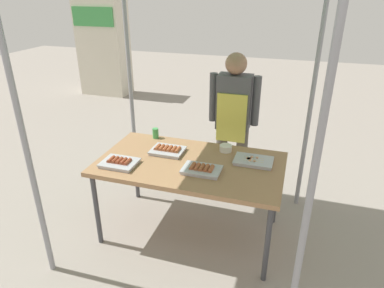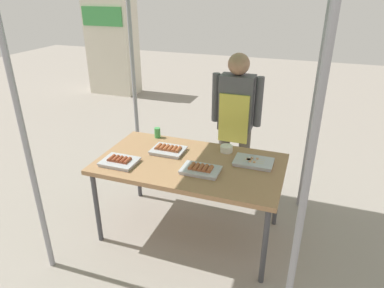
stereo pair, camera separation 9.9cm
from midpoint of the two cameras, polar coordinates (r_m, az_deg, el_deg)
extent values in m
plane|color=gray|center=(3.40, 0.57, -14.28)|extent=(18.00, 18.00, 0.00)
cube|color=#9E724C|center=(2.99, 0.62, -3.35)|extent=(1.60, 0.90, 0.04)
cylinder|color=#3F3F44|center=(3.19, -14.69, -10.20)|extent=(0.04, 0.04, 0.71)
cylinder|color=#3F3F44|center=(2.76, 13.04, -16.27)|extent=(0.04, 0.04, 0.71)
cylinder|color=#3F3F44|center=(3.75, -8.20, -3.92)|extent=(0.04, 0.04, 0.71)
cylinder|color=#3F3F44|center=(3.39, 14.84, -7.88)|extent=(0.04, 0.04, 0.71)
cylinder|color=gray|center=(2.65, -25.28, 1.44)|extent=(0.04, 0.04, 2.39)
cylinder|color=gray|center=(1.94, 19.92, -5.96)|extent=(0.04, 0.04, 2.39)
cylinder|color=gray|center=(3.87, -8.95, 10.38)|extent=(0.04, 0.04, 2.39)
cylinder|color=gray|center=(3.43, 20.60, 7.21)|extent=(0.04, 0.04, 2.39)
cube|color=#ADADB2|center=(2.82, 2.45, -4.50)|extent=(0.31, 0.20, 0.02)
cube|color=#ADADB2|center=(2.81, 2.46, -4.21)|extent=(0.32, 0.21, 0.01)
cylinder|color=#9E512D|center=(2.83, 0.95, -3.75)|extent=(0.04, 0.10, 0.04)
cylinder|color=#9E512D|center=(2.82, 1.70, -3.88)|extent=(0.04, 0.10, 0.04)
cylinder|color=#9E512D|center=(2.81, 2.46, -4.00)|extent=(0.04, 0.10, 0.04)
cylinder|color=#9E512D|center=(2.80, 3.23, -4.13)|extent=(0.04, 0.10, 0.04)
cylinder|color=#9E512D|center=(2.79, 4.01, -4.26)|extent=(0.04, 0.10, 0.04)
cube|color=#ADADB2|center=(3.00, 11.12, -3.08)|extent=(0.32, 0.21, 0.02)
cube|color=#ADADB2|center=(2.99, 11.15, -2.81)|extent=(0.33, 0.22, 0.01)
cylinder|color=tan|center=(2.96, 11.04, -3.04)|extent=(0.18, 0.01, 0.01)
cube|color=tan|center=(2.96, 11.26, -3.08)|extent=(0.02, 0.02, 0.02)
cube|color=tan|center=(2.96, 10.52, -2.96)|extent=(0.02, 0.02, 0.02)
cylinder|color=tan|center=(2.99, 11.16, -2.74)|extent=(0.18, 0.01, 0.01)
cube|color=tan|center=(3.00, 10.48, -2.64)|extent=(0.02, 0.02, 0.02)
cube|color=tan|center=(3.00, 10.65, -2.66)|extent=(0.02, 0.02, 0.02)
cube|color=tan|center=(3.00, 10.16, -2.59)|extent=(0.02, 0.02, 0.02)
cube|color=tan|center=(3.00, 10.29, -2.61)|extent=(0.02, 0.02, 0.02)
cylinder|color=tan|center=(3.02, 11.27, -2.44)|extent=(0.18, 0.01, 0.01)
cube|color=tan|center=(3.02, 11.74, -2.51)|extent=(0.02, 0.02, 0.02)
cube|color=tan|center=(3.03, 10.88, -2.38)|extent=(0.02, 0.02, 0.02)
cube|color=#ADADB2|center=(3.15, -3.08, -1.20)|extent=(0.29, 0.22, 0.02)
cube|color=#ADADB2|center=(3.15, -3.09, -0.94)|extent=(0.30, 0.24, 0.01)
cylinder|color=#9E512D|center=(3.18, -4.74, -0.48)|extent=(0.04, 0.10, 0.04)
cylinder|color=#9E512D|center=(3.16, -4.09, -0.58)|extent=(0.04, 0.10, 0.04)
cylinder|color=#9E512D|center=(3.15, -3.43, -0.69)|extent=(0.04, 0.10, 0.04)
cylinder|color=#9E512D|center=(3.13, -2.76, -0.79)|extent=(0.04, 0.10, 0.04)
cylinder|color=#9E512D|center=(3.12, -2.09, -0.90)|extent=(0.04, 0.10, 0.04)
cylinder|color=#9E512D|center=(3.11, -1.41, -1.00)|extent=(0.04, 0.10, 0.04)
cube|color=#ADADB2|center=(3.00, -11.03, -3.05)|extent=(0.29, 0.23, 0.02)
cube|color=#ADADB2|center=(3.00, -11.06, -2.78)|extent=(0.30, 0.24, 0.01)
cylinder|color=brown|center=(3.03, -12.36, -2.34)|extent=(0.04, 0.10, 0.04)
cylinder|color=brown|center=(3.01, -11.72, -2.46)|extent=(0.04, 0.10, 0.04)
cylinder|color=brown|center=(2.99, -11.08, -2.58)|extent=(0.04, 0.10, 0.04)
cylinder|color=brown|center=(2.97, -10.42, -2.71)|extent=(0.04, 0.10, 0.04)
cylinder|color=brown|center=(2.95, -9.76, -2.83)|extent=(0.04, 0.10, 0.04)
cylinder|color=silver|center=(3.17, 6.64, -0.79)|extent=(0.11, 0.11, 0.06)
cylinder|color=#3F994C|center=(3.45, -4.97, 1.88)|extent=(0.06, 0.06, 0.10)
cylinder|color=#595147|center=(3.80, 6.02, -2.65)|extent=(0.12, 0.12, 0.79)
cylinder|color=#595147|center=(3.77, 9.26, -3.15)|extent=(0.12, 0.12, 0.79)
cube|color=#4C4C51|center=(3.52, 8.25, 6.86)|extent=(0.34, 0.20, 0.56)
cube|color=#D8CC4C|center=(3.47, 7.72, 4.14)|extent=(0.30, 0.02, 0.50)
cylinder|color=#4C4C51|center=(3.56, 4.79, 7.70)|extent=(0.08, 0.08, 0.50)
cylinder|color=#4C4C51|center=(3.48, 11.83, 6.85)|extent=(0.08, 0.08, 0.50)
sphere|color=#9E7256|center=(3.43, 8.64, 13.02)|extent=(0.21, 0.21, 0.21)
cube|color=beige|center=(7.67, -12.71, 15.68)|extent=(0.99, 0.54, 2.00)
cube|color=#3F994C|center=(7.36, -14.41, 19.88)|extent=(0.89, 0.03, 0.36)
camera|label=1|loc=(0.05, -89.04, 0.44)|focal=32.04mm
camera|label=2|loc=(0.05, 90.96, -0.44)|focal=32.04mm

